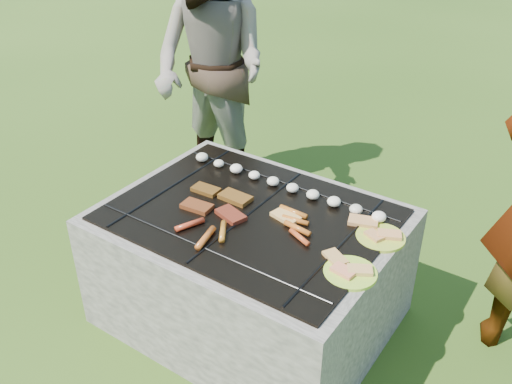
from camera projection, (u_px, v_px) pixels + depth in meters
lawn at (250, 315)px, 2.88m from camera, size 60.00×60.00×0.00m
fire_pit at (250, 271)px, 2.74m from camera, size 1.30×1.00×0.62m
mushrooms at (285, 185)px, 2.74m from camera, size 1.06×0.06×0.05m
pork_slabs at (219, 202)px, 2.63m from camera, size 0.38×0.25×0.02m
sausages at (252, 227)px, 2.45m from camera, size 0.54×0.47×0.03m
bread_on_grate at (326, 227)px, 2.46m from camera, size 0.45×0.41×0.02m
plate_far at (381, 237)px, 2.42m from camera, size 0.24×0.24×0.03m
plate_near at (351, 272)px, 2.21m from camera, size 0.22×0.22×0.03m
bystander at (211, 70)px, 3.52m from camera, size 0.90×0.75×1.70m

